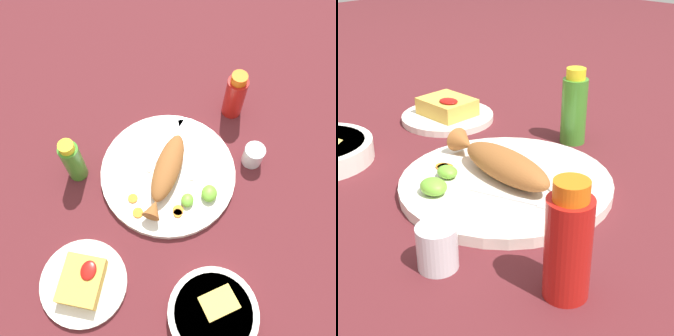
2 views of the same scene
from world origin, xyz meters
TOP-DOWN VIEW (x-y plane):
  - ground_plane at (0.00, 0.00)m, footprint 4.00×4.00m
  - main_plate at (0.00, 0.00)m, footprint 0.35×0.35m
  - fried_fish at (-0.01, 0.00)m, footprint 0.24×0.09m
  - fork_near at (0.09, 0.02)m, footprint 0.18×0.07m
  - fork_far at (0.09, -0.03)m, footprint 0.18×0.07m
  - carrot_slice_near at (-0.09, 0.07)m, footprint 0.02×0.02m
  - carrot_slice_mid at (-0.13, 0.05)m, footprint 0.03×0.03m
  - carrot_slice_far at (-0.11, -0.05)m, footprint 0.02×0.02m
  - carrot_slice_extra at (-0.10, -0.04)m, footprint 0.03×0.03m
  - lime_wedge_main at (-0.07, -0.06)m, footprint 0.04×0.03m
  - lime_wedge_side at (-0.05, -0.11)m, footprint 0.05×0.04m
  - hot_sauce_bottle_red at (0.23, -0.14)m, footprint 0.06×0.06m
  - hot_sauce_bottle_green at (-0.04, 0.23)m, footprint 0.05×0.05m
  - salt_cup at (0.08, -0.21)m, footprint 0.05×0.05m
  - side_plate_fries at (-0.31, 0.14)m, footprint 0.20×0.20m
  - fries_pile at (-0.31, 0.14)m, footprint 0.11×0.09m

SIDE VIEW (x-z plane):
  - ground_plane at x=0.00m, z-range 0.00..0.00m
  - side_plate_fries at x=-0.31m, z-range 0.00..0.01m
  - main_plate at x=0.00m, z-range 0.00..0.02m
  - fork_near at x=0.09m, z-range 0.02..0.02m
  - fork_far at x=0.09m, z-range 0.02..0.02m
  - carrot_slice_near at x=-0.09m, z-range 0.02..0.02m
  - carrot_slice_mid at x=-0.13m, z-range 0.02..0.02m
  - carrot_slice_far at x=-0.11m, z-range 0.02..0.02m
  - carrot_slice_extra at x=-0.10m, z-range 0.02..0.02m
  - salt_cup at x=0.08m, z-range 0.00..0.06m
  - lime_wedge_main at x=-0.07m, z-range 0.02..0.04m
  - lime_wedge_side at x=-0.05m, z-range 0.02..0.04m
  - fries_pile at x=-0.31m, z-range 0.01..0.05m
  - fried_fish at x=-0.01m, z-range 0.02..0.07m
  - hot_sauce_bottle_green at x=-0.04m, z-range 0.00..0.15m
  - hot_sauce_bottle_red at x=0.23m, z-range 0.00..0.15m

